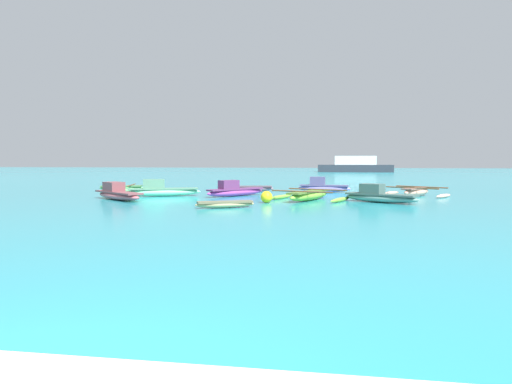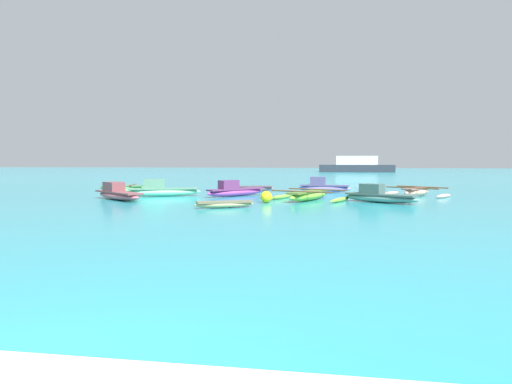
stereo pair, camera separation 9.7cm
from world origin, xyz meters
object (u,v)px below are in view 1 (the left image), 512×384
object	(u,v)px
moored_boat_5	(309,195)
moored_boat_6	(323,187)
moored_boat_1	(379,196)
distant_ferry	(355,166)
mooring_buoy_0	(267,197)
moored_boat_4	(118,194)
moored_boat_8	(251,188)
moored_boat_3	(225,204)
moored_boat_9	(162,190)
moored_boat_2	(416,192)
moored_boat_7	(122,188)
moored_boat_0	(234,191)

from	to	relation	value
moored_boat_5	moored_boat_6	bearing A→B (deg)	16.85
moored_boat_1	distant_ferry	xyz separation A→B (m)	(2.28, 56.76, 0.81)
moored_boat_5	mooring_buoy_0	xyz separation A→B (m)	(-1.90, -1.63, 0.03)
moored_boat_5	distant_ferry	size ratio (longest dim) A/B	0.32
moored_boat_4	moored_boat_8	xyz separation A→B (m)	(5.52, 7.09, -0.11)
moored_boat_3	distant_ferry	bearing A→B (deg)	56.33
moored_boat_5	moored_boat_9	distance (m)	8.15
moored_boat_3	moored_boat_8	size ratio (longest dim) A/B	0.84
moored_boat_2	moored_boat_6	world-z (taller)	moored_boat_6
moored_boat_7	moored_boat_9	size ratio (longest dim) A/B	0.90
moored_boat_0	moored_boat_1	distance (m)	7.82
moored_boat_9	mooring_buoy_0	bearing A→B (deg)	-47.22
moored_boat_8	moored_boat_9	world-z (taller)	moored_boat_9
moored_boat_0	moored_boat_1	bearing A→B (deg)	-70.25
moored_boat_1	moored_boat_2	size ratio (longest dim) A/B	0.98
moored_boat_3	moored_boat_4	world-z (taller)	moored_boat_4
moored_boat_2	moored_boat_8	world-z (taller)	moored_boat_2
moored_boat_4	moored_boat_6	world-z (taller)	moored_boat_6
moored_boat_1	moored_boat_6	distance (m)	7.03
moored_boat_9	distant_ferry	distance (m)	56.45
moored_boat_7	mooring_buoy_0	size ratio (longest dim) A/B	6.57
moored_boat_0	moored_boat_7	bearing A→B (deg)	105.83
moored_boat_1	distant_ferry	bearing A→B (deg)	119.92
moored_boat_6	distant_ferry	size ratio (longest dim) A/B	0.26
moored_boat_0	moored_boat_7	world-z (taller)	moored_boat_0
mooring_buoy_0	moored_boat_4	bearing A→B (deg)	176.25
moored_boat_9	moored_boat_2	bearing A→B (deg)	-12.80
moored_boat_4	distant_ferry	world-z (taller)	distant_ferry
moored_boat_0	moored_boat_9	bearing A→B (deg)	137.86
moored_boat_9	moored_boat_8	bearing A→B (deg)	26.49
moored_boat_2	moored_boat_3	distance (m)	11.72
moored_boat_1	moored_boat_0	bearing A→B (deg)	-167.04
mooring_buoy_0	distant_ferry	bearing A→B (deg)	82.67
moored_boat_1	moored_boat_3	world-z (taller)	moored_boat_1
moored_boat_4	moored_boat_7	bearing A→B (deg)	152.88
moored_boat_4	moored_boat_8	bearing A→B (deg)	91.23
moored_boat_2	moored_boat_4	distance (m)	15.75
moored_boat_8	mooring_buoy_0	world-z (taller)	mooring_buoy_0
moored_boat_8	distant_ferry	distance (m)	51.04
moored_boat_0	moored_boat_9	world-z (taller)	moored_boat_9
moored_boat_2	moored_boat_9	world-z (taller)	moored_boat_9
mooring_buoy_0	moored_boat_3	bearing A→B (deg)	-118.85
moored_boat_5	moored_boat_8	distance (m)	7.11
moored_boat_0	distant_ferry	world-z (taller)	distant_ferry
moored_boat_3	moored_boat_5	distance (m)	5.28
distant_ferry	moored_boat_8	bearing A→B (deg)	-100.63
moored_boat_2	moored_boat_9	xyz separation A→B (m)	(-13.70, -2.12, 0.08)
moored_boat_4	moored_boat_6	distance (m)	12.21
moored_boat_0	moored_boat_8	xyz separation A→B (m)	(0.24, 4.02, -0.12)
moored_boat_6	moored_boat_9	bearing A→B (deg)	-146.00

